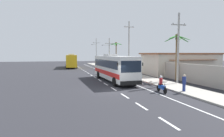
% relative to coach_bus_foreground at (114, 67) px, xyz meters
% --- Properties ---
extents(ground_plane, '(160.00, 160.00, 0.00)m').
position_rel_coach_bus_foreground_xyz_m(ground_plane, '(-1.70, -6.52, -1.90)').
color(ground_plane, '#28282D').
extents(sidewalk_kerb, '(3.20, 90.00, 0.14)m').
position_rel_coach_bus_foreground_xyz_m(sidewalk_kerb, '(5.10, 3.48, -1.83)').
color(sidewalk_kerb, '#A8A399').
rests_on(sidewalk_kerb, ground).
extents(lane_markings, '(3.42, 71.10, 0.01)m').
position_rel_coach_bus_foreground_xyz_m(lane_markings, '(0.24, 8.30, -1.89)').
color(lane_markings, white).
rests_on(lane_markings, ground).
extents(boundary_wall, '(0.24, 60.00, 2.40)m').
position_rel_coach_bus_foreground_xyz_m(boundary_wall, '(8.90, 7.48, -0.70)').
color(boundary_wall, '#9E998E').
rests_on(boundary_wall, ground).
extents(coach_bus_foreground, '(3.19, 12.10, 3.64)m').
position_rel_coach_bus_foreground_xyz_m(coach_bus_foreground, '(0.00, 0.00, 0.00)').
color(coach_bus_foreground, silver).
rests_on(coach_bus_foreground, ground).
extents(coach_bus_far_lane, '(3.55, 12.30, 3.65)m').
position_rel_coach_bus_foreground_xyz_m(coach_bus_far_lane, '(-3.70, 27.54, 0.00)').
color(coach_bus_far_lane, gold).
rests_on(coach_bus_far_lane, ground).
extents(motorcycle_beside_bus, '(0.56, 1.96, 1.59)m').
position_rel_coach_bus_foreground_xyz_m(motorcycle_beside_bus, '(2.25, -8.63, -1.25)').
color(motorcycle_beside_bus, black).
rests_on(motorcycle_beside_bus, ground).
extents(motorcycle_trailing, '(0.56, 1.96, 1.56)m').
position_rel_coach_bus_foreground_xyz_m(motorcycle_trailing, '(2.50, 9.97, -1.26)').
color(motorcycle_trailing, black).
rests_on(motorcycle_trailing, ground).
extents(pedestrian_near_kerb, '(0.36, 0.36, 1.59)m').
position_rel_coach_bus_foreground_xyz_m(pedestrian_near_kerb, '(4.18, -9.42, -0.93)').
color(pedestrian_near_kerb, navy).
rests_on(pedestrian_near_kerb, sidewalk_kerb).
extents(utility_pole_nearest, '(1.94, 0.24, 8.53)m').
position_rel_coach_bus_foreground_xyz_m(utility_pole_nearest, '(6.69, -4.73, 2.53)').
color(utility_pole_nearest, '#9E9E99').
rests_on(utility_pole_nearest, ground).
extents(utility_pole_mid, '(2.11, 0.24, 10.22)m').
position_rel_coach_bus_foreground_xyz_m(utility_pole_mid, '(6.75, 12.04, 3.42)').
color(utility_pole_mid, '#9E9E99').
rests_on(utility_pole_mid, ground).
extents(utility_pole_far, '(3.48, 0.24, 8.12)m').
position_rel_coach_bus_foreground_xyz_m(utility_pole_far, '(7.03, 28.81, 2.46)').
color(utility_pole_far, '#9E9E99').
rests_on(utility_pole_far, ground).
extents(utility_pole_distant, '(3.08, 0.24, 9.33)m').
position_rel_coach_bus_foreground_xyz_m(utility_pole_distant, '(6.58, 45.57, 3.07)').
color(utility_pole_distant, '#9E9E99').
rests_on(utility_pole_distant, ground).
extents(palm_nearest, '(3.13, 2.76, 6.67)m').
position_rel_coach_bus_foreground_xyz_m(palm_nearest, '(7.18, 22.31, 2.99)').
color(palm_nearest, brown).
rests_on(palm_nearest, ground).
extents(palm_second, '(3.42, 3.54, 6.38)m').
position_rel_coach_bus_foreground_xyz_m(palm_second, '(8.33, -2.03, 2.77)').
color(palm_second, brown).
rests_on(palm_second, ground).
extents(roadside_building, '(13.00, 7.40, 3.83)m').
position_rel_coach_bus_foreground_xyz_m(roadside_building, '(13.74, 4.77, 0.03)').
color(roadside_building, beige).
rests_on(roadside_building, ground).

